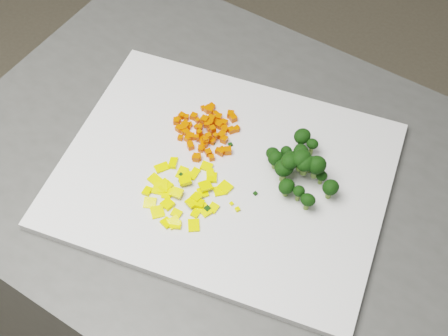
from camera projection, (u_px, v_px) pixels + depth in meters
The scene contains 150 objects.
counter_block at pixel (240, 300), 1.30m from camera, with size 0.91×0.64×0.90m, color #424240.
cutting_board at pixel (224, 174), 0.93m from camera, with size 0.48×0.37×0.01m, color silver.
carrot_pile at pixel (205, 127), 0.95m from camera, with size 0.11×0.11×0.03m, color #E44102, non-canonical shape.
pepper_pile at pixel (187, 189), 0.90m from camera, with size 0.12×0.12×0.02m, color yellow, non-canonical shape.
broccoli_pile at pixel (305, 163), 0.90m from camera, with size 0.13×0.13×0.06m, color black, non-canonical shape.
carrot_cube_0 at pixel (206, 139), 0.94m from camera, with size 0.01×0.01×0.01m, color #E44102.
carrot_cube_1 at pixel (213, 129), 0.95m from camera, with size 0.01×0.01×0.01m, color #E44102.
carrot_cube_2 at pixel (190, 135), 0.96m from camera, with size 0.01×0.01×0.01m, color #E44102.
carrot_cube_3 at pixel (230, 116), 0.98m from camera, with size 0.01×0.01×0.01m, color #E44102.
carrot_cube_4 at pixel (203, 120), 0.97m from camera, with size 0.01×0.01×0.01m, color #E44102.
carrot_cube_5 at pixel (201, 136), 0.96m from camera, with size 0.01×0.01×0.01m, color #E44102.
carrot_cube_6 at pixel (179, 129), 0.97m from camera, with size 0.01×0.01×0.01m, color #E44102.
carrot_cube_7 at pixel (221, 152), 0.94m from camera, with size 0.01×0.01×0.01m, color #E44102.
carrot_cube_8 at pixel (200, 126), 0.97m from camera, with size 0.01×0.01×0.01m, color #E44102.
carrot_cube_9 at pixel (205, 120), 0.96m from camera, with size 0.01×0.01×0.01m, color #E44102.
carrot_cube_10 at pixel (201, 149), 0.94m from camera, with size 0.01×0.01×0.01m, color #E44102.
carrot_cube_11 at pixel (197, 127), 0.97m from camera, with size 0.01×0.01×0.01m, color #E44102.
carrot_cube_12 at pixel (198, 157), 0.93m from camera, with size 0.01×0.01×0.01m, color #E44102.
carrot_cube_13 at pixel (206, 141), 0.95m from camera, with size 0.01×0.01×0.01m, color #E44102.
carrot_cube_14 at pixel (196, 158), 0.93m from camera, with size 0.01×0.01×0.01m, color #E44102.
carrot_cube_15 at pixel (207, 124), 0.96m from camera, with size 0.01×0.01×0.01m, color #E44102.
carrot_cube_16 at pixel (201, 148), 0.95m from camera, with size 0.01×0.01×0.01m, color #E44102.
carrot_cube_17 at pixel (236, 129), 0.97m from camera, with size 0.01×0.01×0.01m, color #E44102.
carrot_cube_18 at pixel (221, 127), 0.97m from camera, with size 0.01×0.01×0.01m, color #E44102.
carrot_cube_19 at pixel (186, 132), 0.96m from camera, with size 0.01×0.01×0.01m, color #E44102.
carrot_cube_20 at pixel (204, 145), 0.95m from camera, with size 0.01×0.01×0.01m, color #E44102.
carrot_cube_21 at pixel (210, 123), 0.96m from camera, with size 0.01×0.01×0.01m, color #E44102.
carrot_cube_22 at pixel (208, 136), 0.95m from camera, with size 0.01×0.01×0.01m, color #E44102.
carrot_cube_23 at pixel (199, 138), 0.96m from camera, with size 0.01×0.01×0.01m, color #E44102.
carrot_cube_24 at pixel (190, 143), 0.95m from camera, with size 0.01×0.01×0.01m, color #E44102.
carrot_cube_25 at pixel (185, 125), 0.97m from camera, with size 0.01×0.01×0.01m, color #E44102.
carrot_cube_26 at pixel (210, 124), 0.97m from camera, with size 0.01×0.01×0.01m, color #E44102.
carrot_cube_27 at pixel (189, 127), 0.97m from camera, with size 0.01×0.01×0.01m, color #E44102.
carrot_cube_28 at pixel (218, 151), 0.94m from camera, with size 0.01×0.01×0.01m, color #E44102.
carrot_cube_29 at pixel (211, 119), 0.97m from camera, with size 0.01×0.01×0.01m, color #E44102.
carrot_cube_30 at pixel (182, 129), 0.97m from camera, with size 0.01×0.01×0.01m, color #E44102.
carrot_cube_31 at pixel (188, 139), 0.96m from camera, with size 0.01×0.01×0.01m, color #E44102.
carrot_cube_32 at pixel (182, 116), 0.98m from camera, with size 0.01×0.01×0.01m, color #E44102.
carrot_cube_33 at pixel (207, 109), 0.99m from camera, with size 0.01×0.01×0.01m, color #E44102.
carrot_cube_34 at pixel (180, 138), 0.96m from camera, with size 0.01×0.01×0.01m, color #E44102.
carrot_cube_35 at pixel (228, 151), 0.94m from camera, with size 0.01×0.01×0.01m, color #E44102.
carrot_cube_36 at pixel (177, 120), 0.98m from camera, with size 0.01×0.01×0.01m, color #E44102.
carrot_cube_37 at pixel (210, 129), 0.97m from camera, with size 0.01×0.01×0.01m, color #E44102.
carrot_cube_38 at pixel (210, 110), 0.99m from camera, with size 0.01×0.01×0.01m, color #E44102.
carrot_cube_39 at pixel (222, 151), 0.94m from camera, with size 0.01×0.01×0.01m, color #E44102.
carrot_cube_40 at pixel (233, 118), 0.98m from camera, with size 0.01×0.01×0.01m, color #E44102.
carrot_cube_41 at pixel (224, 140), 0.95m from camera, with size 0.01×0.01×0.01m, color #E44102.
carrot_cube_42 at pixel (190, 125), 0.97m from camera, with size 0.01×0.01×0.01m, color #E44102.
carrot_cube_43 at pixel (208, 153), 0.94m from camera, with size 0.01×0.01×0.01m, color #E44102.
carrot_cube_44 at pixel (216, 114), 0.99m from camera, with size 0.01×0.01×0.01m, color #E44102.
carrot_cube_45 at pixel (211, 111), 0.99m from camera, with size 0.01×0.01×0.01m, color #E44102.
carrot_cube_46 at pixel (203, 108), 0.99m from camera, with size 0.01×0.01×0.01m, color #E44102.
carrot_cube_47 at pixel (176, 121), 0.98m from camera, with size 0.01×0.01×0.01m, color #E44102.
carrot_cube_48 at pixel (225, 130), 0.97m from camera, with size 0.01×0.01×0.01m, color #E44102.
carrot_cube_49 at pixel (192, 137), 0.96m from camera, with size 0.01×0.01×0.01m, color #E44102.
carrot_cube_50 at pixel (186, 117), 0.98m from camera, with size 0.01×0.01×0.01m, color #E44102.
carrot_cube_51 at pixel (222, 122), 0.98m from camera, with size 0.01×0.01×0.01m, color #E44102.
carrot_cube_52 at pixel (194, 158), 0.94m from camera, with size 0.01×0.01×0.01m, color #E44102.
carrot_cube_53 at pixel (219, 125), 0.97m from camera, with size 0.01×0.01×0.01m, color #E44102.
carrot_cube_54 at pixel (185, 127), 0.97m from camera, with size 0.01×0.01×0.01m, color #E44102.
carrot_cube_55 at pixel (222, 136), 0.96m from camera, with size 0.01×0.01×0.01m, color #E44102.
carrot_cube_56 at pixel (203, 143), 0.95m from camera, with size 0.01×0.01×0.01m, color #E44102.
carrot_cube_57 at pixel (220, 125), 0.97m from camera, with size 0.01×0.01×0.01m, color #E44102.
carrot_cube_58 at pixel (198, 120), 0.98m from camera, with size 0.01×0.01×0.01m, color #E44102.
carrot_cube_59 at pixel (237, 128), 0.97m from camera, with size 0.01×0.01×0.01m, color #E44102.
carrot_cube_60 at pixel (186, 131), 0.96m from camera, with size 0.01×0.01×0.01m, color #E44102.
carrot_cube_61 at pixel (216, 136), 0.95m from camera, with size 0.01×0.01×0.01m, color #E44102.
carrot_cube_62 at pixel (183, 131), 0.96m from camera, with size 0.01×0.01×0.01m, color #E44102.
carrot_cube_63 at pixel (211, 107), 0.99m from camera, with size 0.01×0.01×0.01m, color #E44102.
carrot_cube_64 at pixel (203, 141), 0.95m from camera, with size 0.01×0.01×0.01m, color #E44102.
carrot_cube_65 at pixel (191, 146), 0.95m from camera, with size 0.01×0.01×0.01m, color #E44102.
carrot_cube_66 at pixel (222, 134), 0.96m from camera, with size 0.01×0.01×0.01m, color #E44102.
carrot_cube_67 at pixel (199, 132), 0.95m from camera, with size 0.01×0.01×0.01m, color #E44102.
carrot_cube_68 at pixel (212, 141), 0.95m from camera, with size 0.01×0.01×0.01m, color #E44102.
carrot_cube_69 at pixel (218, 117), 0.98m from camera, with size 0.01×0.01×0.01m, color #E44102.
carrot_cube_70 at pixel (194, 116), 0.98m from camera, with size 0.01×0.01×0.01m, color #E44102.
carrot_cube_71 at pixel (206, 120), 0.98m from camera, with size 0.01×0.01×0.01m, color #E44102.
carrot_cube_72 at pixel (231, 114), 0.98m from camera, with size 0.01×0.01×0.01m, color #E44102.
carrot_cube_73 at pixel (197, 137), 0.95m from camera, with size 0.01×0.01×0.01m, color #E44102.
carrot_cube_74 at pixel (212, 158), 0.93m from camera, with size 0.01×0.01×0.01m, color #E44102.
carrot_cube_75 at pixel (217, 123), 0.97m from camera, with size 0.01×0.01×0.01m, color #E44102.
carrot_cube_76 at pixel (203, 148), 0.95m from camera, with size 0.01×0.01×0.01m, color #E44102.
carrot_cube_77 at pixel (224, 123), 0.97m from camera, with size 0.01×0.01×0.01m, color #E44102.
carrot_cube_78 at pixel (225, 128), 0.97m from camera, with size 0.01×0.01×0.01m, color #E44102.
carrot_cube_79 at pixel (231, 130), 0.96m from camera, with size 0.01×0.01×0.01m, color #E44102.
carrot_cube_80 at pixel (214, 133), 0.96m from camera, with size 0.01×0.01×0.01m, color #E44102.
carrot_cube_81 at pixel (200, 128), 0.96m from camera, with size 0.01×0.01×0.01m, color #E44102.
pepper_chunk_0 at pixel (194, 174), 0.92m from camera, with size 0.02×0.01×0.00m, color yellow.
pepper_chunk_1 at pixel (185, 181), 0.91m from camera, with size 0.01×0.02×0.00m, color yellow.
pepper_chunk_2 at pixel (176, 225), 0.87m from camera, with size 0.02×0.01×0.01m, color yellow.
pepper_chunk_3 at pixel (159, 189), 0.90m from camera, with size 0.02×0.02×0.00m, color yellow.
pepper_chunk_4 at pixel (196, 197), 0.89m from camera, with size 0.01×0.01×0.00m, color yellow.
pepper_chunk_5 at pixel (203, 192), 0.90m from camera, with size 0.01×0.02×0.00m, color yellow.
pepper_chunk_6 at pixel (182, 173), 0.92m from camera, with size 0.02×0.01×0.00m, color yellow.
pepper_chunk_7 at pixel (212, 177), 0.92m from camera, with size 0.02×0.02×0.00m, color yellow.
pepper_chunk_8 at pixel (165, 186), 0.91m from camera, with size 0.02×0.02×0.00m, color yellow.
pepper_chunk_9 at pixel (220, 191), 0.90m from camera, with size 0.02×0.02×0.00m, color yellow.
pepper_chunk_10 at pixel (205, 186), 0.90m from camera, with size 0.02×0.02×0.00m, color yellow.
pepper_chunk_11 at pixel (177, 193), 0.89m from camera, with size 0.02×0.01×0.00m, color yellow.
pepper_chunk_12 at pixel (197, 202), 0.89m from camera, with size 0.01×0.02×0.00m, color yellow.
pepper_chunk_13 at pixel (225, 187), 0.91m from camera, with size 0.02×0.02×0.00m, color yellow.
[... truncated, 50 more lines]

